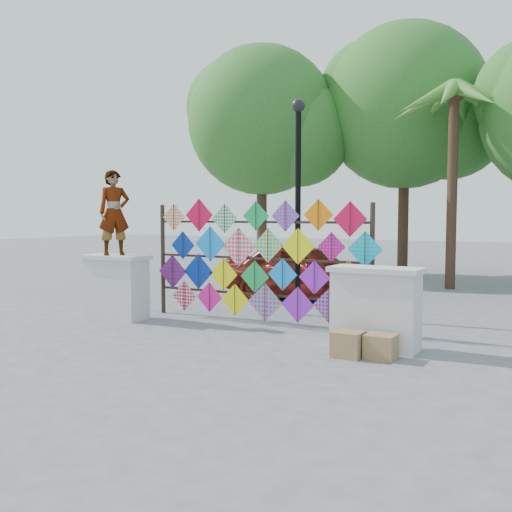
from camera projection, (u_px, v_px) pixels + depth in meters
name	position (u px, v px, depth m)	size (l,w,h in m)	color
ground	(235.00, 330.00, 10.36)	(80.00, 80.00, 0.00)	gray
parapet_left	(116.00, 286.00, 11.49)	(1.40, 0.65, 1.28)	silver
parapet_right	(375.00, 308.00, 8.80)	(1.40, 0.65, 1.28)	silver
kite_rack	(258.00, 261.00, 10.88)	(4.90, 0.24, 2.42)	black
tree_west	(265.00, 122.00, 19.99)	(5.85, 5.20, 8.01)	#49331F
tree_mid	(408.00, 107.00, 19.44)	(6.30, 5.60, 8.61)	#49331F
palm_tree	(454.00, 112.00, 15.84)	(3.62, 3.62, 5.83)	#49331F
vendor_woman	(114.00, 213.00, 11.39)	(0.62, 0.41, 1.70)	#99999E
sedan	(305.00, 271.00, 14.10)	(1.66, 4.12, 1.40)	#5B150F
lamppost	(298.00, 186.00, 11.76)	(0.28, 0.28, 4.46)	black
cardboard_box_near	(348.00, 344.00, 8.34)	(0.43, 0.38, 0.38)	#99784A
cardboard_box_far	(381.00, 347.00, 8.24)	(0.42, 0.39, 0.36)	#99784A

